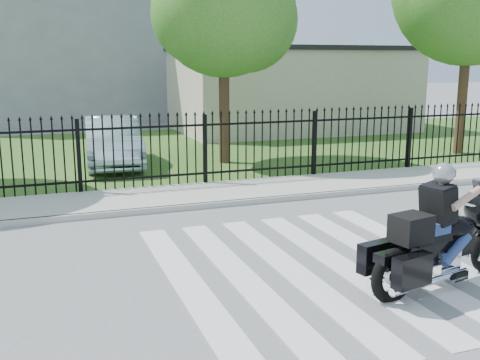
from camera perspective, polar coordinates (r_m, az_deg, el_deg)
name	(u,v)px	position (r m, az deg, el deg)	size (l,w,h in m)	color
ground	(318,269)	(8.66, 7.97, -8.92)	(120.00, 120.00, 0.00)	slate
crosswalk	(318,268)	(8.66, 7.97, -8.88)	(5.00, 5.50, 0.01)	silver
sidewalk	(218,193)	(13.07, -2.28, -1.35)	(40.00, 2.00, 0.12)	#ADAAA3
curb	(232,203)	(12.15, -0.84, -2.37)	(40.00, 0.12, 0.12)	#ADAAA3
grass_strip	(156,151)	(19.75, -8.49, 2.94)	(40.00, 12.00, 0.02)	#32591E
iron_fence	(205,151)	(13.85, -3.57, 2.95)	(26.00, 0.04, 1.80)	black
tree_mid	(224,5)	(17.06, -1.68, 17.34)	(4.20, 4.20, 6.78)	#382316
building_low	(291,91)	(25.58, 5.23, 8.98)	(10.00, 6.00, 3.50)	beige
building_low_roof	(292,49)	(25.55, 5.31, 13.13)	(10.20, 6.20, 0.20)	black
building_tall	(45,5)	(33.26, -19.23, 16.41)	(15.00, 10.00, 12.00)	#96999E
motorcycle_rider	(441,235)	(8.21, 19.78, -5.32)	(2.68, 1.25, 1.79)	black
parked_car	(113,142)	(17.04, -12.80, 3.83)	(1.53, 4.38, 1.44)	#A0B8CA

